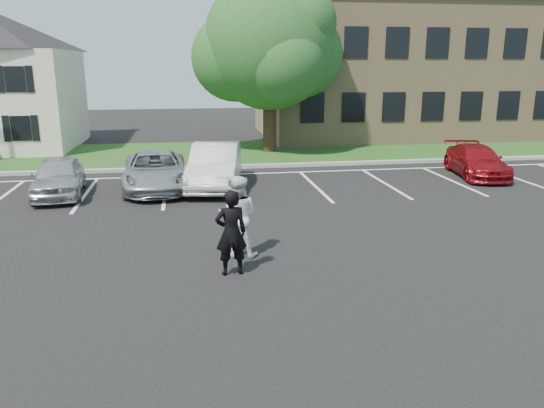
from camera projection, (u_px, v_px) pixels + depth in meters
The scene contains 12 objects.
ground_plane at pixel (279, 268), 12.11m from camera, with size 90.00×90.00×0.00m, color black.
curb at pixel (232, 167), 23.54m from camera, with size 40.00×0.30×0.15m, color gray.
grass_strip at pixel (225, 153), 27.36m from camera, with size 44.00×8.00×0.08m, color #1B4611.
stall_lines at pixel (275, 182), 20.86m from camera, with size 34.00×5.36×0.01m.
office_building at pixel (434, 69), 34.19m from camera, with size 22.40×10.40×8.30m.
tree at pixel (271, 46), 26.56m from camera, with size 7.80×7.20×8.80m.
man_black_suit at pixel (231, 233), 11.52m from camera, with size 0.70×0.46×1.92m, color black.
man_white_shirt at pixel (238, 216), 12.66m from camera, with size 0.96×0.75×1.97m, color white.
car_silver_west at pixel (59, 176), 18.58m from camera, with size 1.62×4.02×1.37m, color silver.
car_silver_minivan at pixel (155, 171), 19.52m from camera, with size 2.28×4.95×1.38m, color #ADB0B5.
car_white_sedan at pixel (215, 166), 19.80m from camera, with size 1.71×4.91×1.62m, color silver.
car_red_compact at pixel (476, 161), 21.85m from camera, with size 1.74×4.29×1.25m, color maroon.
Camera 1 is at (-1.98, -11.15, 4.53)m, focal length 35.00 mm.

